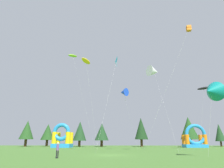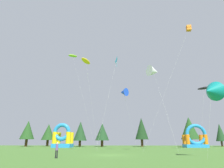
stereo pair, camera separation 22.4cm
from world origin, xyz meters
name	(u,v)px [view 2 (the right image)]	position (x,y,z in m)	size (l,w,h in m)	color
ground_plane	(108,155)	(0.00, 0.00, 0.00)	(120.00, 120.00, 0.00)	#47752D
kite_white_delta	(153,71)	(8.39, 8.23, 15.02)	(3.66, 6.04, 16.16)	white
kite_yellow_parafoil	(86,61)	(-5.03, 7.81, 17.24)	(3.32, 5.89, 17.85)	yellow
kite_blue_delta	(123,92)	(2.48, 11.70, 11.68)	(4.02, 4.61, 12.58)	blue
kite_teal_delta	(211,91)	(12.59, -5.24, 7.53)	(3.37, 3.36, 8.85)	#0C7F7A
kite_orange_box	(189,28)	(15.78, 7.07, 23.70)	(10.63, 1.55, 24.30)	orange
kite_black_parafoil	(204,88)	(21.11, 15.92, 13.52)	(3.77, 2.34, 14.02)	black
kite_lime_parafoil	(73,56)	(-10.19, 17.01, 22.68)	(6.90, 6.37, 23.19)	#8CD826
kite_cyan_diamond	(117,61)	(1.18, 11.77, 18.87)	(4.03, 7.25, 19.63)	#19B7CC
person_midfield	(57,149)	(-5.45, -5.23, 1.02)	(0.37, 0.37, 1.71)	black
inflatable_red_slide	(63,139)	(-15.38, 30.77, 2.54)	(5.37, 4.99, 6.93)	#268CD8
inflatable_orange_dome	(196,139)	(23.71, 32.15, 2.32)	(6.30, 4.31, 6.69)	#268CD8
tree_row_0	(28,130)	(-30.88, 40.63, 5.56)	(4.89, 4.89, 8.81)	#4C331E
tree_row_1	(48,132)	(-25.15, 45.33, 5.05)	(4.84, 4.84, 8.01)	#4C331E
tree_row_2	(80,131)	(-12.10, 40.18, 5.14)	(4.55, 4.55, 8.40)	#4C331E
tree_row_3	(102,132)	(-4.55, 40.42, 4.83)	(4.77, 4.77, 7.73)	#4C331E
tree_row_4	(142,129)	(9.05, 41.46, 5.99)	(4.55, 4.55, 9.73)	#4C331E
tree_row_5	(189,128)	(26.13, 43.42, 6.20)	(6.30, 6.30, 10.12)	#4C331E
tree_row_6	(220,132)	(36.65, 43.59, 4.74)	(3.38, 3.38, 7.79)	#4C331E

